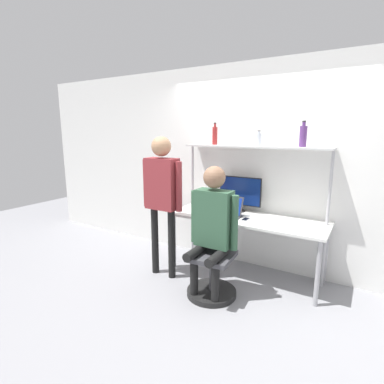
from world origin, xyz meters
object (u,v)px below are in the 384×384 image
cell_phone (245,219)px  bottle_red (215,135)px  laptop (230,211)px  person_standing (162,188)px  office_chair (213,269)px  person_seated (212,221)px  bottle_purple (303,136)px  monitor (240,192)px  bottle_clear (259,139)px

cell_phone → bottle_red: size_ratio=0.52×
laptop → person_standing: bearing=-145.6°
office_chair → person_seated: size_ratio=0.64×
office_chair → laptop: bearing=95.9°
person_seated → bottle_purple: bearing=50.5°
monitor → cell_phone: size_ratio=3.88×
monitor → office_chair: monitor is taller
bottle_purple → bottle_clear: size_ratio=1.58×
bottle_purple → bottle_clear: 0.52m
person_seated → bottle_purple: 1.43m
bottle_red → office_chair: bearing=-62.9°
laptop → bottle_purple: (0.77, 0.26, 0.94)m
office_chair → bottle_purple: bottle_purple is taller
person_standing → bottle_red: bearing=65.2°
person_standing → bottle_purple: (1.47, 0.74, 0.63)m
bottle_clear → person_seated: bearing=-102.1°
bottle_red → laptop: bearing=-35.5°
person_seated → bottle_purple: (0.71, 0.86, 0.90)m
monitor → cell_phone: 0.48m
bottle_purple → bottle_clear: (-0.52, 0.00, -0.05)m
monitor → cell_phone: bearing=-56.9°
cell_phone → person_standing: bearing=-154.6°
person_standing → bottle_clear: (0.94, 0.74, 0.59)m
laptop → person_standing: person_standing is taller
person_standing → bottle_red: size_ratio=6.14×
bottle_purple → bottle_clear: bottle_purple is taller
monitor → bottle_clear: bearing=-9.5°
office_chair → bottle_clear: bearing=77.0°
monitor → bottle_red: (-0.36, -0.04, 0.74)m
person_standing → bottle_purple: size_ratio=6.02×
bottle_red → person_seated: bearing=-63.9°
monitor → bottle_purple: bearing=-3.0°
cell_phone → person_standing: size_ratio=0.08×
monitor → bottle_red: bottle_red is taller
cell_phone → laptop: bearing=169.9°
cell_phone → bottle_red: (-0.58, 0.30, 1.00)m
office_chair → person_standing: 1.14m
person_seated → person_standing: (-0.76, 0.12, 0.27)m
cell_phone → office_chair: (-0.17, -0.52, -0.48)m
person_standing → person_seated: bearing=-9.1°
laptop → bottle_clear: 0.96m
cell_phone → bottle_purple: size_ratio=0.51×
office_chair → bottle_red: bottle_red is taller
bottle_purple → bottle_red: size_ratio=1.02×
person_seated → bottle_red: bottle_red is taller
office_chair → person_seated: (0.00, -0.04, 0.58)m
office_chair → bottle_purple: size_ratio=3.22×
laptop → bottle_purple: 1.24m
cell_phone → bottle_purple: (0.54, 0.30, 1.00)m
monitor → office_chair: 1.13m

